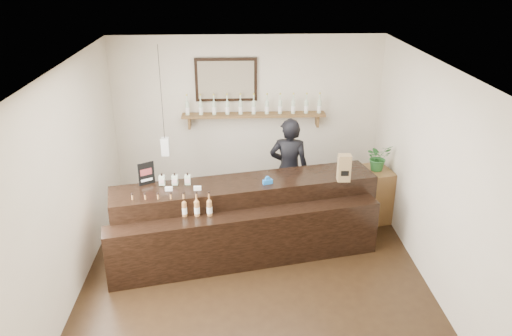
{
  "coord_description": "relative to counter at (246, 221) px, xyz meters",
  "views": [
    {
      "loc": [
        -0.25,
        -5.64,
        3.97
      ],
      "look_at": [
        0.06,
        0.7,
        1.25
      ],
      "focal_mm": 35.0,
      "sensor_mm": 36.0,
      "label": 1
    }
  ],
  "objects": [
    {
      "name": "room_shell",
      "position": [
        0.09,
        -0.56,
        1.21
      ],
      "size": [
        5.0,
        5.0,
        5.0
      ],
      "color": "beige",
      "rests_on": "ground"
    },
    {
      "name": "back_wall_decor",
      "position": [
        -0.06,
        1.81,
        1.27
      ],
      "size": [
        2.66,
        0.96,
        1.69
      ],
      "color": "brown",
      "rests_on": "ground"
    },
    {
      "name": "promo_sign",
      "position": [
        -1.36,
        0.12,
        0.71
      ],
      "size": [
        0.21,
        0.13,
        0.32
      ],
      "color": "black",
      "rests_on": "counter"
    },
    {
      "name": "counter",
      "position": [
        0.0,
        0.0,
        0.0
      ],
      "size": [
        3.79,
        1.75,
        1.22
      ],
      "color": "black",
      "rests_on": "ground"
    },
    {
      "name": "tape_dispenser",
      "position": [
        0.31,
        0.05,
        0.6
      ],
      "size": [
        0.14,
        0.09,
        0.11
      ],
      "color": "#1962B5",
      "rests_on": "counter"
    },
    {
      "name": "side_cabinet",
      "position": [
        2.09,
        0.89,
        -0.06
      ],
      "size": [
        0.54,
        0.67,
        0.86
      ],
      "color": "brown",
      "rests_on": "ground"
    },
    {
      "name": "paper_bag",
      "position": [
        1.38,
        0.11,
        0.75
      ],
      "size": [
        0.18,
        0.14,
        0.39
      ],
      "color": "olive",
      "rests_on": "counter"
    },
    {
      "name": "ground",
      "position": [
        0.09,
        -0.56,
        -0.49
      ],
      "size": [
        5.0,
        5.0,
        0.0
      ],
      "primitive_type": "plane",
      "color": "black",
      "rests_on": "ground"
    },
    {
      "name": "potted_plant",
      "position": [
        2.09,
        0.89,
        0.58
      ],
      "size": [
        0.47,
        0.43,
        0.42
      ],
      "primitive_type": "imported",
      "rotation": [
        0.0,
        0.0,
        0.33
      ],
      "color": "#286529",
      "rests_on": "side_cabinet"
    },
    {
      "name": "shopkeeper",
      "position": [
        0.71,
        0.99,
        0.47
      ],
      "size": [
        0.77,
        0.57,
        1.91
      ],
      "primitive_type": "imported",
      "rotation": [
        0.0,
        0.0,
        2.96
      ],
      "color": "black",
      "rests_on": "ground"
    }
  ]
}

